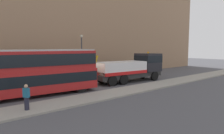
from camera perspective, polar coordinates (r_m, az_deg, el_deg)
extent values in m
plane|color=#4C4C51|center=(22.00, -5.65, -5.52)|extent=(120.00, 120.00, 0.00)
cube|color=gray|center=(18.72, 1.58, -7.27)|extent=(60.00, 2.80, 0.15)
cube|color=#9E7A5B|center=(27.55, -13.68, 13.34)|extent=(60.00, 1.20, 16.00)
cube|color=#2D2D2D|center=(24.78, 4.88, -2.23)|extent=(9.15, 2.95, 0.55)
cube|color=black|center=(26.76, 10.20, 1.36)|extent=(2.81, 2.81, 2.30)
cube|color=black|center=(26.73, 10.22, 2.33)|extent=(2.84, 2.84, 0.90)
cube|color=silver|center=(23.86, 2.49, -0.17)|extent=(6.30, 3.10, 1.40)
cube|color=red|center=(23.92, 2.49, -1.40)|extent=(6.30, 3.15, 0.36)
cylinder|color=#B79914|center=(21.80, -5.30, 0.04)|extent=(1.25, 0.38, 2.52)
sphere|color=orange|center=(26.70, 10.25, 4.08)|extent=(0.24, 0.24, 0.24)
cylinder|color=black|center=(27.80, 8.67, -1.97)|extent=(1.18, 0.44, 1.16)
cylinder|color=black|center=(26.25, 12.00, -2.49)|extent=(1.18, 0.44, 1.16)
cylinder|color=black|center=(24.67, 0.18, -2.89)|extent=(1.18, 0.44, 1.16)
cylinder|color=black|center=(22.91, 3.36, -3.57)|extent=(1.18, 0.44, 1.16)
cylinder|color=black|center=(23.81, -2.99, -3.22)|extent=(1.18, 0.44, 1.16)
cylinder|color=black|center=(21.97, 0.06, -3.97)|extent=(1.18, 0.44, 1.16)
cube|color=#AD1E1E|center=(18.72, -20.93, -3.87)|extent=(11.17, 3.41, 1.90)
cube|color=#AD1E1E|center=(18.51, -21.13, 1.64)|extent=(10.94, 3.29, 1.70)
cube|color=black|center=(18.68, -20.95, -3.11)|extent=(11.06, 3.45, 0.90)
cube|color=black|center=(18.50, -21.14, 1.95)|extent=(10.85, 3.43, 1.00)
cube|color=#B2B2B2|center=(18.47, -21.23, 4.45)|extent=(10.71, 3.17, 0.12)
cube|color=yellow|center=(20.55, -5.95, 0.83)|extent=(0.18, 1.50, 0.44)
cylinder|color=black|center=(21.08, -11.19, -4.66)|extent=(1.06, 0.39, 1.04)
cylinder|color=black|center=(19.15, -8.59, -5.67)|extent=(1.06, 0.39, 1.04)
cylinder|color=#232333|center=(14.53, -23.13, -9.56)|extent=(0.40, 0.40, 0.85)
cube|color=#1E6084|center=(14.35, -23.25, -6.72)|extent=(0.41, 0.47, 0.62)
sphere|color=tan|center=(14.27, -23.32, -5.03)|extent=(0.24, 0.24, 0.24)
cylinder|color=#38383D|center=(26.06, -8.61, 2.31)|extent=(0.16, 0.16, 5.50)
sphere|color=#EAE5C6|center=(26.04, -8.71, 8.69)|extent=(0.36, 0.36, 0.36)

